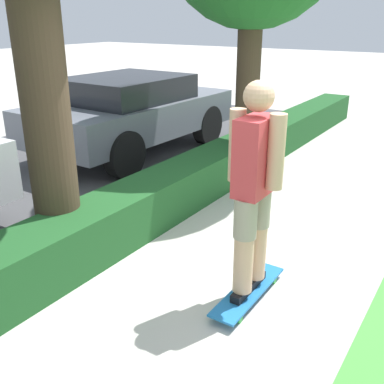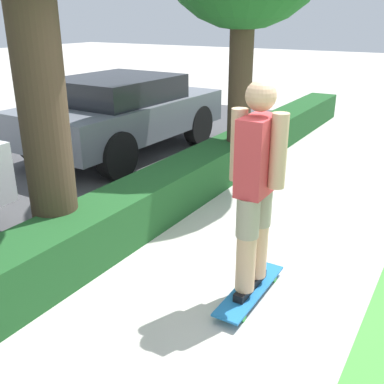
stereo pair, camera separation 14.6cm
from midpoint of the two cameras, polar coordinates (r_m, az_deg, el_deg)
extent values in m
plane|color=#BCB7AD|center=(4.28, 8.50, -11.55)|extent=(60.00, 60.00, 0.00)
cube|color=#1E5123|center=(4.93, -8.38, -3.27)|extent=(15.64, 0.60, 0.55)
cube|color=#1E6BAD|center=(4.05, 8.21, -12.31)|extent=(1.00, 0.24, 0.02)
cylinder|color=green|center=(4.31, 11.27, -10.93)|extent=(0.07, 0.04, 0.07)
cylinder|color=green|center=(4.37, 9.07, -10.31)|extent=(0.07, 0.04, 0.07)
cylinder|color=green|center=(3.80, 7.14, -15.69)|extent=(0.07, 0.04, 0.07)
cylinder|color=green|center=(3.86, 4.67, -14.86)|extent=(0.07, 0.04, 0.07)
cube|color=black|center=(3.93, 7.43, -12.65)|extent=(0.26, 0.09, 0.07)
cylinder|color=tan|center=(3.70, 7.76, -6.83)|extent=(0.16, 0.16, 0.84)
cylinder|color=gray|center=(3.59, 7.96, -3.30)|extent=(0.19, 0.19, 0.33)
cube|color=black|center=(4.13, 9.03, -10.94)|extent=(0.26, 0.09, 0.07)
cylinder|color=tan|center=(3.91, 9.41, -5.32)|extent=(0.16, 0.16, 0.84)
cylinder|color=gray|center=(3.80, 9.63, -1.94)|extent=(0.19, 0.19, 0.33)
cube|color=#C6383D|center=(3.53, 9.26, 4.47)|extent=(0.40, 0.22, 0.62)
cylinder|color=tan|center=(3.45, 11.83, 4.98)|extent=(0.13, 0.13, 0.58)
cylinder|color=tan|center=(3.58, 6.89, 5.87)|extent=(0.13, 0.13, 0.58)
sphere|color=tan|center=(3.42, 9.72, 11.90)|extent=(0.24, 0.24, 0.24)
cylinder|color=#423323|center=(4.38, -17.06, 9.21)|extent=(0.44, 0.44, 2.91)
cylinder|color=#423323|center=(6.74, 7.71, 12.95)|extent=(0.35, 0.35, 2.67)
cube|color=slate|center=(8.17, -7.12, 9.62)|extent=(3.88, 1.95, 0.58)
cube|color=black|center=(7.99, -7.83, 12.92)|extent=(2.04, 1.68, 0.40)
cylinder|color=black|center=(8.69, 2.47, 8.51)|extent=(0.74, 0.22, 0.74)
cylinder|color=black|center=(9.66, -6.38, 9.71)|extent=(0.74, 0.22, 0.74)
cylinder|color=black|center=(6.82, -7.95, 4.69)|extent=(0.74, 0.22, 0.74)
cylinder|color=black|center=(8.02, -17.28, 6.45)|extent=(0.74, 0.22, 0.74)
camera|label=1|loc=(0.07, 91.02, -0.40)|focal=42.00mm
camera|label=2|loc=(0.07, -88.98, 0.40)|focal=42.00mm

